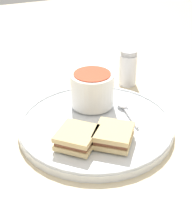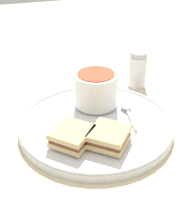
{
  "view_description": "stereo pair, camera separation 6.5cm",
  "coord_description": "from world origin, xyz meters",
  "views": [
    {
      "loc": [
        -0.5,
        0.23,
        0.39
      ],
      "look_at": [
        0.0,
        0.0,
        0.04
      ],
      "focal_mm": 50.0,
      "sensor_mm": 36.0,
      "label": 1
    },
    {
      "loc": [
        -0.52,
        0.17,
        0.39
      ],
      "look_at": [
        0.0,
        0.0,
        0.04
      ],
      "focal_mm": 50.0,
      "sensor_mm": 36.0,
      "label": 2
    }
  ],
  "objects": [
    {
      "name": "ground_plane",
      "position": [
        0.0,
        0.0,
        0.0
      ],
      "size": [
        2.4,
        2.4,
        0.0
      ],
      "primitive_type": "plane",
      "color": "beige"
    },
    {
      "name": "plate",
      "position": [
        0.0,
        0.0,
        0.01
      ],
      "size": [
        0.33,
        0.33,
        0.02
      ],
      "color": "white",
      "rests_on": "ground_plane"
    },
    {
      "name": "soup_bowl",
      "position": [
        0.07,
        -0.02,
        0.06
      ],
      "size": [
        0.1,
        0.1,
        0.08
      ],
      "color": "white",
      "rests_on": "plate"
    },
    {
      "name": "spoon",
      "position": [
        0.02,
        -0.08,
        0.02
      ],
      "size": [
        0.11,
        0.03,
        0.01
      ],
      "rotation": [
        0.0,
        0.0,
        6.13
      ],
      "color": "silver",
      "rests_on": "plate"
    },
    {
      "name": "sandwich_half_near",
      "position": [
        -0.06,
        0.07,
        0.04
      ],
      "size": [
        0.1,
        0.1,
        0.03
      ],
      "rotation": [
        0.0,
        0.0,
        2.36
      ],
      "color": "#DBBC7F",
      "rests_on": "plate"
    },
    {
      "name": "sandwich_half_far",
      "position": [
        -0.08,
        -0.0,
        0.04
      ],
      "size": [
        0.1,
        0.1,
        0.03
      ],
      "rotation": [
        0.0,
        0.0,
        2.44
      ],
      "color": "#DBBC7F",
      "rests_on": "plate"
    },
    {
      "name": "salt_shaker",
      "position": [
        0.16,
        -0.17,
        0.05
      ],
      "size": [
        0.05,
        0.05,
        0.1
      ],
      "color": "silver",
      "rests_on": "ground_plane"
    }
  ]
}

